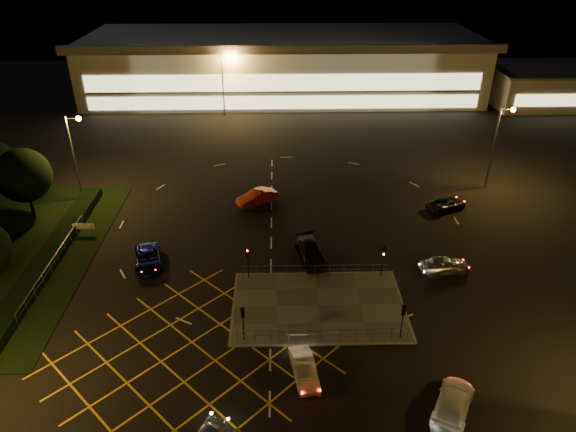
{
  "coord_description": "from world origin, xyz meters",
  "views": [
    {
      "loc": [
        -1.34,
        -35.59,
        27.68
      ],
      "look_at": [
        -0.26,
        9.9,
        2.0
      ],
      "focal_mm": 32.0,
      "sensor_mm": 36.0,
      "label": 1
    }
  ],
  "objects_px": {
    "signal_ne": "(383,255)",
    "car_east_grey": "(447,204)",
    "car_queue_white": "(304,369)",
    "car_left_blue": "(148,258)",
    "car_far_dkgrey": "(311,252)",
    "car_approach_white": "(453,403)",
    "signal_sw": "(243,317)",
    "car_right_silver": "(444,265)",
    "signal_nw": "(248,257)",
    "signal_se": "(403,315)",
    "car_circ_red": "(257,197)"
  },
  "relations": [
    {
      "from": "signal_ne",
      "to": "car_east_grey",
      "type": "xyz_separation_m",
      "value": [
        9.64,
        12.64,
        -1.7
      ]
    },
    {
      "from": "car_queue_white",
      "to": "car_left_blue",
      "type": "distance_m",
      "value": 19.73
    },
    {
      "from": "car_far_dkgrey",
      "to": "car_approach_white",
      "type": "height_order",
      "value": "car_far_dkgrey"
    },
    {
      "from": "signal_sw",
      "to": "signal_ne",
      "type": "distance_m",
      "value": 14.41
    },
    {
      "from": "car_right_silver",
      "to": "signal_sw",
      "type": "bearing_deg",
      "value": 109.09
    },
    {
      "from": "signal_ne",
      "to": "car_left_blue",
      "type": "bearing_deg",
      "value": 173.56
    },
    {
      "from": "signal_nw",
      "to": "car_approach_white",
      "type": "xyz_separation_m",
      "value": [
        13.92,
        -14.88,
        -1.62
      ]
    },
    {
      "from": "signal_se",
      "to": "signal_nw",
      "type": "bearing_deg",
      "value": -33.65
    },
    {
      "from": "signal_nw",
      "to": "car_approach_white",
      "type": "distance_m",
      "value": 20.44
    },
    {
      "from": "car_left_blue",
      "to": "car_queue_white",
      "type": "bearing_deg",
      "value": -58.64
    },
    {
      "from": "car_left_blue",
      "to": "car_east_grey",
      "type": "xyz_separation_m",
      "value": [
        31.11,
        10.22,
        -0.05
      ]
    },
    {
      "from": "car_approach_white",
      "to": "car_queue_white",
      "type": "bearing_deg",
      "value": 10.16
    },
    {
      "from": "signal_sw",
      "to": "car_left_blue",
      "type": "xyz_separation_m",
      "value": [
        -9.47,
        10.41,
        -1.66
      ]
    },
    {
      "from": "car_right_silver",
      "to": "car_approach_white",
      "type": "xyz_separation_m",
      "value": [
        -3.95,
        -15.53,
        -0.02
      ]
    },
    {
      "from": "car_east_grey",
      "to": "car_approach_white",
      "type": "distance_m",
      "value": 28.58
    },
    {
      "from": "car_left_blue",
      "to": "signal_sw",
      "type": "bearing_deg",
      "value": -61.09
    },
    {
      "from": "signal_sw",
      "to": "car_queue_white",
      "type": "distance_m",
      "value": 5.94
    },
    {
      "from": "car_left_blue",
      "to": "car_east_grey",
      "type": "relative_size",
      "value": 1.07
    },
    {
      "from": "car_right_silver",
      "to": "car_approach_white",
      "type": "distance_m",
      "value": 16.02
    },
    {
      "from": "signal_sw",
      "to": "car_east_grey",
      "type": "relative_size",
      "value": 0.66
    },
    {
      "from": "car_circ_red",
      "to": "car_left_blue",
      "type": "bearing_deg",
      "value": -72.02
    },
    {
      "from": "car_queue_white",
      "to": "car_approach_white",
      "type": "relative_size",
      "value": 0.81
    },
    {
      "from": "signal_se",
      "to": "signal_ne",
      "type": "bearing_deg",
      "value": -90.0
    },
    {
      "from": "car_east_grey",
      "to": "car_left_blue",
      "type": "bearing_deg",
      "value": 80.52
    },
    {
      "from": "signal_sw",
      "to": "car_queue_white",
      "type": "bearing_deg",
      "value": 140.84
    },
    {
      "from": "car_circ_red",
      "to": "signal_ne",
      "type": "bearing_deg",
      "value": 5.87
    },
    {
      "from": "signal_ne",
      "to": "car_queue_white",
      "type": "relative_size",
      "value": 0.75
    },
    {
      "from": "car_queue_white",
      "to": "car_circ_red",
      "type": "xyz_separation_m",
      "value": [
        -4.08,
        26.09,
        0.1
      ]
    },
    {
      "from": "signal_sw",
      "to": "car_approach_white",
      "type": "bearing_deg",
      "value": 153.66
    },
    {
      "from": "signal_se",
      "to": "car_right_silver",
      "type": "xyz_separation_m",
      "value": [
        5.87,
        8.63,
        -1.6
      ]
    },
    {
      "from": "signal_nw",
      "to": "car_circ_red",
      "type": "bearing_deg",
      "value": 88.67
    },
    {
      "from": "car_far_dkgrey",
      "to": "car_east_grey",
      "type": "height_order",
      "value": "car_far_dkgrey"
    },
    {
      "from": "signal_nw",
      "to": "car_queue_white",
      "type": "distance_m",
      "value": 12.51
    },
    {
      "from": "car_left_blue",
      "to": "car_approach_white",
      "type": "bearing_deg",
      "value": -49.88
    },
    {
      "from": "car_queue_white",
      "to": "car_circ_red",
      "type": "distance_m",
      "value": 26.41
    },
    {
      "from": "car_far_dkgrey",
      "to": "car_circ_red",
      "type": "xyz_separation_m",
      "value": [
        -5.46,
        11.5,
        0.01
      ]
    },
    {
      "from": "car_far_dkgrey",
      "to": "car_east_grey",
      "type": "bearing_deg",
      "value": 20.26
    },
    {
      "from": "car_east_grey",
      "to": "car_approach_white",
      "type": "height_order",
      "value": "car_approach_white"
    },
    {
      "from": "signal_ne",
      "to": "car_left_blue",
      "type": "distance_m",
      "value": 21.67
    },
    {
      "from": "car_east_grey",
      "to": "signal_ne",
      "type": "bearing_deg",
      "value": 115.02
    },
    {
      "from": "signal_nw",
      "to": "car_east_grey",
      "type": "height_order",
      "value": "signal_nw"
    },
    {
      "from": "signal_ne",
      "to": "car_far_dkgrey",
      "type": "distance_m",
      "value": 7.08
    },
    {
      "from": "signal_sw",
      "to": "car_left_blue",
      "type": "distance_m",
      "value": 14.17
    },
    {
      "from": "signal_se",
      "to": "car_circ_red",
      "type": "bearing_deg",
      "value": -62.59
    },
    {
      "from": "signal_ne",
      "to": "car_circ_red",
      "type": "distance_m",
      "value": 18.68
    },
    {
      "from": "signal_se",
      "to": "car_queue_white",
      "type": "xyz_separation_m",
      "value": [
        -7.58,
        -3.6,
        -1.68
      ]
    },
    {
      "from": "car_east_grey",
      "to": "signal_nw",
      "type": "bearing_deg",
      "value": 92.64
    },
    {
      "from": "signal_se",
      "to": "car_approach_white",
      "type": "xyz_separation_m",
      "value": [
        1.92,
        -6.89,
        -1.62
      ]
    },
    {
      "from": "signal_nw",
      "to": "signal_sw",
      "type": "bearing_deg",
      "value": -90.0
    },
    {
      "from": "signal_se",
      "to": "car_left_blue",
      "type": "distance_m",
      "value": 23.92
    }
  ]
}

